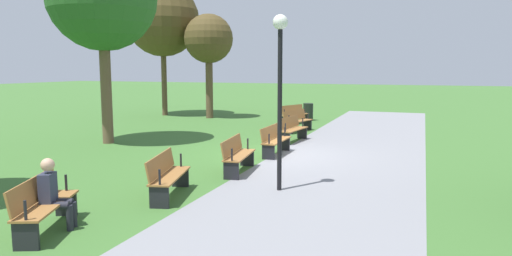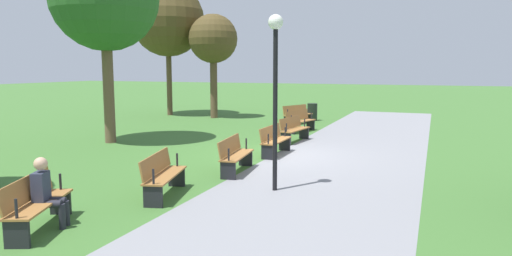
{
  "view_description": "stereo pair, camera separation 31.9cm",
  "coord_description": "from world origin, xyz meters",
  "views": [
    {
      "loc": [
        13.17,
        4.16,
        2.67
      ],
      "look_at": [
        0.0,
        -0.68,
        0.8
      ],
      "focal_mm": 32.0,
      "sensor_mm": 36.0,
      "label": 1
    },
    {
      "loc": [
        13.06,
        4.46,
        2.67
      ],
      "look_at": [
        0.0,
        -0.68,
        0.8
      ],
      "focal_mm": 32.0,
      "sensor_mm": 36.0,
      "label": 2
    }
  ],
  "objects": [
    {
      "name": "bench_5",
      "position": [
        5.15,
        -0.74,
        0.47
      ],
      "size": [
        1.78,
        0.9,
        0.89
      ],
      "rotation": [
        0.0,
        0.0,
        0.26
      ],
      "color": "#996633",
      "rests_on": "ground"
    },
    {
      "name": "bench_6",
      "position": [
        7.62,
        -1.58,
        0.47
      ],
      "size": [
        1.77,
        1.1,
        0.89
      ],
      "rotation": [
        0.0,
        0.0,
        0.39
      ],
      "color": "#996633",
      "rests_on": "ground"
    },
    {
      "name": "bench_0",
      "position": [
        -7.62,
        -1.58,
        0.47
      ],
      "size": [
        1.77,
        1.1,
        0.89
      ],
      "rotation": [
        0.0,
        0.0,
        -0.39
      ],
      "color": "#996633",
      "rests_on": "ground"
    },
    {
      "name": "tree_4",
      "position": [
        -8.59,
        -6.45,
        4.08
      ],
      "size": [
        2.55,
        2.55,
        5.43
      ],
      "color": "brown",
      "rests_on": "ground"
    },
    {
      "name": "trash_bin",
      "position": [
        -9.25,
        -1.26,
        0.43
      ],
      "size": [
        0.5,
        0.5,
        0.87
      ],
      "primitive_type": "cylinder",
      "color": "black",
      "rests_on": "ground"
    },
    {
      "name": "bench_2",
      "position": [
        -2.6,
        -0.24,
        0.47
      ],
      "size": [
        1.76,
        0.69,
        0.89
      ],
      "rotation": [
        0.0,
        0.0,
        -0.13
      ],
      "color": "#996633",
      "rests_on": "ground"
    },
    {
      "name": "bench_4",
      "position": [
        2.6,
        -0.24,
        0.47
      ],
      "size": [
        1.76,
        0.69,
        0.89
      ],
      "rotation": [
        0.0,
        0.0,
        0.13
      ],
      "color": "#996633",
      "rests_on": "ground"
    },
    {
      "name": "person_seated",
      "position": [
        7.46,
        -1.49,
        0.64
      ],
      "size": [
        0.48,
        0.59,
        1.2
      ],
      "rotation": [
        0.0,
        0.0,
        0.39
      ],
      "color": "#2D3347",
      "rests_on": "ground"
    },
    {
      "name": "path_paving",
      "position": [
        0.0,
        2.12,
        0.0
      ],
      "size": [
        30.18,
        4.39,
        0.01
      ],
      "primitive_type": "cube",
      "color": "gray",
      "rests_on": "ground"
    },
    {
      "name": "ground_plane",
      "position": [
        0.0,
        0.0,
        0.0
      ],
      "size": [
        120.0,
        120.0,
        0.0
      ],
      "primitive_type": "plane",
      "color": "#3D6B2D"
    },
    {
      "name": "bench_3",
      "position": [
        0.0,
        -0.07,
        0.47
      ],
      "size": [
        1.72,
        0.47,
        0.89
      ],
      "color": "#996633",
      "rests_on": "ground"
    },
    {
      "name": "lamp_post",
      "position": [
        3.86,
        1.28,
        2.65
      ],
      "size": [
        0.32,
        0.32,
        3.77
      ],
      "color": "black",
      "rests_on": "ground"
    },
    {
      "name": "tree_1",
      "position": [
        -8.98,
        -9.42,
        5.24
      ],
      "size": [
        4.01,
        4.01,
        7.26
      ],
      "color": "brown",
      "rests_on": "ground"
    },
    {
      "name": "bench_1",
      "position": [
        -5.15,
        -0.74,
        0.47
      ],
      "size": [
        1.78,
        0.9,
        0.89
      ],
      "rotation": [
        0.0,
        0.0,
        -0.26
      ],
      "color": "#996633",
      "rests_on": "ground"
    }
  ]
}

